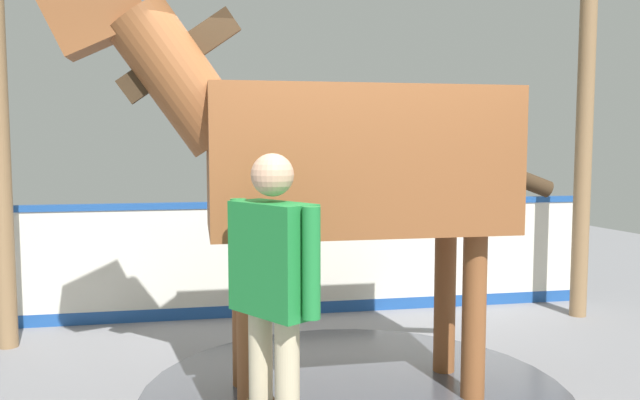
# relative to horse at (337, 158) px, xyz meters

# --- Properties ---
(wet_patch) EXTENTS (2.96, 2.96, 0.00)m
(wet_patch) POSITION_rel_horse_xyz_m (0.13, -0.02, -1.61)
(wet_patch) COLOR #42444C
(wet_patch) RESTS_ON ground
(barrier_wall) EXTENTS (5.83, 0.96, 1.14)m
(barrier_wall) POSITION_rel_horse_xyz_m (0.44, 2.03, -1.08)
(barrier_wall) COLOR silver
(barrier_wall) RESTS_ON ground
(roof_post_near) EXTENTS (0.16, 0.16, 3.13)m
(roof_post_near) POSITION_rel_horse_xyz_m (-2.25, 1.84, -0.04)
(roof_post_near) COLOR olive
(roof_post_near) RESTS_ON ground
(roof_post_far) EXTENTS (0.16, 0.16, 3.13)m
(roof_post_far) POSITION_rel_horse_xyz_m (2.96, 1.05, -0.04)
(roof_post_far) COLOR olive
(roof_post_far) RESTS_ON ground
(horse) EXTENTS (3.39, 1.23, 2.78)m
(horse) POSITION_rel_horse_xyz_m (0.00, 0.00, 0.00)
(horse) COLOR brown
(horse) RESTS_ON ground
(handler) EXTENTS (0.40, 0.62, 1.66)m
(handler) POSITION_rel_horse_xyz_m (-0.67, -0.83, -0.65)
(handler) COLOR #47331E
(handler) RESTS_ON ground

